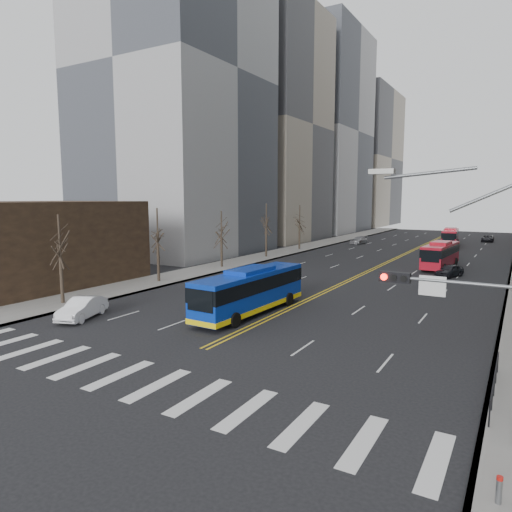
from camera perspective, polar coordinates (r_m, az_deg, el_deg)
ground at (r=22.49m, az=-14.53°, el=-14.77°), size 220.00×220.00×0.00m
sidewalk_left at (r=67.90m, az=2.55°, el=0.29°), size 5.00×130.00×0.15m
crosswalk at (r=22.49m, az=-14.53°, el=-14.76°), size 26.70×4.00×0.01m
centerline at (r=71.70m, az=18.14°, el=0.25°), size 0.55×100.00×0.01m
office_towers at (r=85.86m, az=20.90°, el=17.28°), size 83.00×134.00×58.00m
storefront at (r=48.98m, az=-26.51°, el=1.43°), size 14.00×18.00×8.00m
signal_mast at (r=17.04m, az=25.99°, el=-5.33°), size 5.37×0.37×9.39m
pedestrian_railing at (r=21.98m, az=27.66°, el=-13.62°), size 0.06×6.06×1.02m
street_trees at (r=54.02m, az=6.17°, el=3.56°), size 35.20×47.20×7.60m
blue_bus at (r=33.10m, az=-0.69°, el=-4.22°), size 3.00×11.50×3.34m
red_bus_near at (r=58.52m, az=22.08°, el=0.32°), size 3.07×10.17×3.21m
red_bus_far at (r=85.74m, az=23.11°, el=2.32°), size 3.11×10.08×3.18m
car_white at (r=34.14m, az=-20.90°, el=-6.09°), size 3.00×4.75×1.48m
car_dark_mid at (r=52.61m, az=23.02°, el=-1.69°), size 2.83×4.24×1.34m
car_silver at (r=85.03m, az=12.71°, el=1.92°), size 2.43×4.65×1.29m
car_dark_far at (r=97.64m, az=26.97°, el=1.97°), size 2.08×4.48×1.24m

